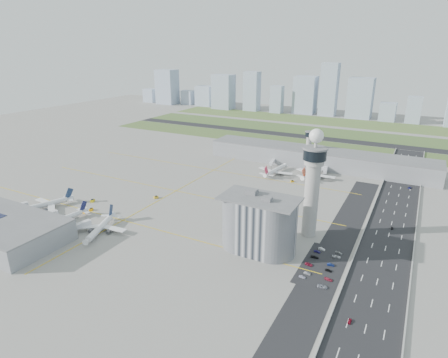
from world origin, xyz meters
The scene contains 62 objects.
ground centered at (0.00, 0.00, 0.00)m, with size 1000.00×1000.00×0.00m, color #98968E.
grass_strip_0 centered at (-20.00, 225.00, 0.04)m, with size 480.00×50.00×0.08m, color #42622E.
grass_strip_1 centered at (-20.00, 300.00, 0.04)m, with size 480.00×60.00×0.08m, color #4D6C33.
grass_strip_2 centered at (-20.00, 380.00, 0.04)m, with size 480.00×70.00×0.08m, color #536932.
runway centered at (-20.00, 262.00, 0.06)m, with size 480.00×22.00×0.10m, color black.
highway centered at (115.00, 0.00, 0.05)m, with size 28.00×500.00×0.10m, color black.
barrier_left centered at (101.00, 0.00, 0.60)m, with size 0.60×500.00×1.20m, color #9E9E99.
barrier_right centered at (129.00, 0.00, 0.60)m, with size 0.60×500.00×1.20m, color #9E9E99.
landside_road centered at (90.00, -10.00, 0.04)m, with size 18.00×260.00×0.08m, color black.
parking_lot centered at (88.00, -22.00, 0.05)m, with size 20.00×44.00×0.10m, color black.
taxiway_line_h_0 centered at (-40.00, -30.00, 0.01)m, with size 260.00×0.60×0.01m, color yellow.
taxiway_line_h_1 centered at (-40.00, 30.00, 0.01)m, with size 260.00×0.60×0.01m, color yellow.
taxiway_line_h_2 centered at (-40.00, 90.00, 0.01)m, with size 260.00×0.60×0.01m, color yellow.
taxiway_line_v centered at (-40.00, 30.00, 0.01)m, with size 0.60×260.00×0.01m, color yellow.
control_tower centered at (72.00, 8.00, 35.04)m, with size 14.00×14.00×64.50m.
secondary_tower centered at (30.00, 150.00, 18.80)m, with size 8.60×8.60×31.90m.
admin_building centered at (51.99, -22.00, 15.30)m, with size 42.00×24.00×33.50m.
terminal_pier centered at (40.00, 148.00, 7.90)m, with size 210.00×32.00×15.80m.
airplane_near_a centered at (-100.67, -41.04, 5.44)m, with size 38.82×33.00×10.87m, color white, non-canonical shape.
airplane_near_b centered at (-70.97, -50.89, 4.92)m, with size 35.16×29.89×9.84m, color white, non-canonical shape.
airplane_near_c centered at (-40.28, -49.38, 5.46)m, with size 38.98×33.13×10.91m, color white, non-canonical shape.
airplane_far_a centered at (13.46, 107.56, 5.46)m, with size 39.02×33.16×10.92m, color white, non-canonical shape.
airplane_far_b centered at (47.17, 116.34, 6.14)m, with size 43.87×37.29×12.28m, color white, non-canonical shape.
jet_bridge_near_0 centered at (-113.00, -61.00, 2.85)m, with size 14.00×3.00×5.70m, color silver, non-canonical shape.
jet_bridge_near_1 centered at (-83.00, -61.00, 2.85)m, with size 14.00×3.00×5.70m, color silver, non-canonical shape.
jet_bridge_near_2 centered at (-53.00, -61.00, 2.85)m, with size 14.00×3.00×5.70m, color silver, non-canonical shape.
jet_bridge_far_0 centered at (2.00, 132.00, 2.85)m, with size 14.00×3.00×5.70m, color silver, non-canonical shape.
jet_bridge_far_1 centered at (52.00, 132.00, 2.85)m, with size 14.00×3.00×5.70m, color silver, non-canonical shape.
tug_0 centered at (-81.07, -16.78, 1.01)m, with size 2.39×3.48×2.02m, color gold, non-canonical shape.
tug_1 centered at (-70.88, -33.70, 0.94)m, with size 2.23×3.25×1.89m, color #FAAA22, non-canonical shape.
tug_2 centered at (-70.34, -28.18, 0.88)m, with size 2.08×3.02×1.75m, color #F79E01, non-canonical shape.
tug_3 centered at (-44.43, 10.48, 0.98)m, with size 2.31×3.37×1.96m, color gold, non-canonical shape.
tug_4 centered at (33.86, 92.83, 0.82)m, with size 1.94×2.82×1.64m, color orange, non-canonical shape.
tug_5 centered at (41.84, 116.56, 1.00)m, with size 2.37×3.44×2.00m, color #D18200, non-canonical shape.
car_lot_0 centered at (82.13, -37.59, 0.56)m, with size 1.33×3.30×1.12m, color silver.
car_lot_1 centered at (83.43, -33.51, 0.56)m, with size 1.19×3.41×1.12m, color gray.
car_lot_2 centered at (81.85, -25.12, 0.57)m, with size 1.90×4.11×1.14m, color maroon.
car_lot_3 centered at (82.65, -16.61, 0.62)m, with size 1.73×4.26×1.24m, color black.
car_lot_4 centered at (82.32, -10.43, 0.62)m, with size 1.46×3.63×1.24m, color navy.
car_lot_5 centered at (83.77, -6.46, 0.62)m, with size 1.30×3.73×1.23m, color white.
car_lot_6 centered at (92.82, -40.90, 0.66)m, with size 2.18×4.73×1.31m, color #9EA1AF.
car_lot_7 centered at (94.00, -33.63, 0.57)m, with size 1.60×3.94×1.14m, color maroon.
car_lot_8 centered at (92.18, -25.90, 0.58)m, with size 1.38×3.43×1.17m, color black.
car_lot_9 centered at (91.97, -20.28, 0.62)m, with size 1.32×3.78×1.24m, color #0C1A4E.
car_lot_10 centered at (92.73, -10.93, 0.63)m, with size 2.09×4.54×1.26m, color silver.
car_lot_11 centered at (93.14, -6.19, 0.55)m, with size 1.53×3.77×1.09m, color gray.
car_hw_0 centered at (108.62, -59.05, 0.55)m, with size 1.31×3.25×1.11m, color maroon.
car_hw_1 centered at (115.91, 39.52, 0.58)m, with size 1.24×3.55×1.17m, color black.
car_hw_2 centered at (121.36, 122.29, 0.57)m, with size 1.88×4.08×1.13m, color navy.
car_hw_4 centered at (107.06, 177.53, 0.57)m, with size 1.35×3.35×1.14m, color #9B9CB0.
skyline_bldg_0 centered at (-377.77, 421.70, 13.25)m, with size 24.05×19.24×26.50m, color #9EADC1.
skyline_bldg_1 centered at (-331.22, 417.61, 32.80)m, with size 37.63×30.10×65.60m, color #9EADC1.
skyline_bldg_2 centered at (-291.25, 430.16, 13.39)m, with size 22.81×18.25×26.79m, color #9EADC1.
skyline_bldg_3 centered at (-252.58, 431.35, 18.47)m, with size 32.30×25.84×36.93m, color #9EADC1.
skyline_bldg_4 centered at (-204.47, 415.19, 30.18)m, with size 35.81×28.65×60.36m, color #9EADC1.
skyline_bldg_5 centered at (-150.11, 419.66, 33.44)m, with size 25.49×20.39×66.89m, color #9EADC1.
skyline_bldg_6 centered at (-102.68, 417.90, 22.60)m, with size 20.04×16.03×45.20m, color #9EADC1.
skyline_bldg_7 centered at (-59.44, 436.89, 30.61)m, with size 35.76×28.61×61.22m, color #9EADC1.
skyline_bldg_8 centered at (-19.42, 431.56, 41.69)m, with size 26.33×21.06×83.39m, color #9EADC1.
skyline_bldg_9 centered at (30.27, 432.32, 31.06)m, with size 36.96×29.57×62.11m, color #9EADC1.
skyline_bldg_10 centered at (73.27, 423.68, 13.87)m, with size 23.01×18.41×27.75m, color #9EADC1.
skyline_bldg_11 centered at (108.28, 423.34, 19.48)m, with size 20.22×16.18×38.97m, color #9EADC1.
Camera 1 is at (122.09, -193.40, 106.46)m, focal length 30.00 mm.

